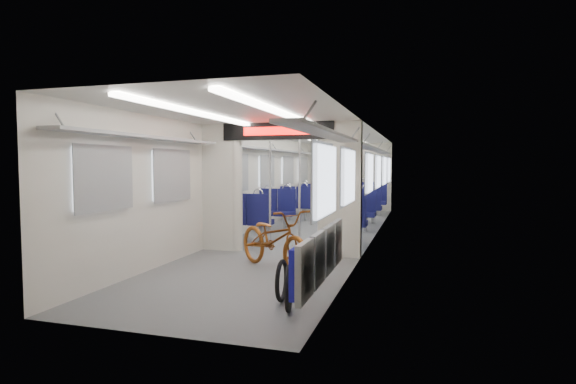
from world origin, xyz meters
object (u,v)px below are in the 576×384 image
object	(u,v)px
flip_bench	(321,254)
seat_bay_near_left	(264,211)
bike_hoop_a	(289,291)
bike_hoop_c	(307,268)
seat_bay_far_left	(304,199)
stanchion_near_left	(270,187)
bike_hoop_b	(282,283)
stanchion_far_right	(331,181)
stanchion_far_left	(312,181)
seat_bay_near_right	(350,211)
stanchion_near_right	(299,187)
bicycle	(274,239)
seat_bay_far_right	(368,199)

from	to	relation	value
flip_bench	seat_bay_near_left	size ratio (longest dim) A/B	1.03
bike_hoop_a	bike_hoop_c	size ratio (longest dim) A/B	1.05
seat_bay_near_left	seat_bay_far_left	bearing A→B (deg)	90.00
flip_bench	stanchion_near_left	distance (m)	3.60
bike_hoop_b	stanchion_far_right	size ratio (longest dim) A/B	0.21
bike_hoop_c	seat_bay_near_left	distance (m)	4.22
flip_bench	bike_hoop_a	world-z (taller)	flip_bench
bike_hoop_b	stanchion_far_left	world-z (taller)	stanchion_far_left
flip_bench	bike_hoop_a	xyz separation A→B (m)	(-0.28, -0.30, -0.35)
bike_hoop_a	seat_bay_far_left	distance (m)	8.69
seat_bay_near_right	seat_bay_far_left	world-z (taller)	seat_bay_near_right
seat_bay_near_right	stanchion_far_left	world-z (taller)	stanchion_far_left
stanchion_near_right	bicycle	bearing A→B (deg)	-87.43
stanchion_near_left	bike_hoop_a	bearing A→B (deg)	-68.15
bike_hoop_a	seat_bay_near_left	xyz separation A→B (m)	(-2.01, 4.85, 0.31)
seat_bay_far_left	stanchion_far_left	world-z (taller)	stanchion_far_left
seat_bay_far_left	stanchion_far_left	size ratio (longest dim) A/B	0.86
seat_bay_near_left	stanchion_near_left	size ratio (longest dim) A/B	0.90
bicycle	stanchion_far_right	size ratio (longest dim) A/B	0.77
stanchion_far_right	seat_bay_far_right	bearing A→B (deg)	70.98
bicycle	stanchion_near_left	xyz separation A→B (m)	(-0.63, 1.68, 0.69)
flip_bench	bike_hoop_a	size ratio (longest dim) A/B	4.19
seat_bay_near_left	bicycle	bearing A→B (deg)	-67.85
seat_bay_near_right	stanchion_near_left	bearing A→B (deg)	-124.84
seat_bay_near_right	stanchion_near_right	xyz separation A→B (m)	(-0.69, -1.72, 0.60)
bike_hoop_a	seat_bay_far_left	world-z (taller)	seat_bay_far_left
bike_hoop_c	stanchion_far_right	bearing A→B (deg)	97.77
stanchion_near_left	bike_hoop_b	bearing A→B (deg)	-68.95
bicycle	stanchion_far_left	world-z (taller)	stanchion_far_left
stanchion_near_left	seat_bay_far_right	bearing A→B (deg)	76.46
seat_bay_near_right	bicycle	bearing A→B (deg)	-100.01
seat_bay_far_right	stanchion_far_right	xyz separation A→B (m)	(-0.69, -2.00, 0.59)
seat_bay_near_right	stanchion_far_right	bearing A→B (deg)	116.66
bicycle	seat_bay_far_left	xyz separation A→B (m)	(-1.26, 6.70, 0.07)
seat_bay_near_left	seat_bay_far_left	world-z (taller)	seat_bay_near_left
stanchion_far_left	stanchion_near_left	bearing A→B (deg)	-89.70
bike_hoop_b	stanchion_near_left	size ratio (longest dim) A/B	0.21
bike_hoop_a	bicycle	bearing A→B (deg)	113.07
bike_hoop_b	seat_bay_near_left	distance (m)	4.90
bike_hoop_b	seat_bay_near_left	bearing A→B (deg)	111.98
bike_hoop_b	stanchion_near_right	size ratio (longest dim) A/B	0.21
stanchion_near_left	flip_bench	bearing A→B (deg)	-62.13
flip_bench	seat_bay_near_left	distance (m)	5.10
seat_bay_far_right	stanchion_far_right	bearing A→B (deg)	-109.02
stanchion_far_left	bike_hoop_b	bearing A→B (deg)	-79.53
seat_bay_near_right	stanchion_far_right	distance (m)	1.65
seat_bay_near_left	stanchion_far_right	bearing A→B (deg)	55.99
bicycle	stanchion_near_left	distance (m)	1.92
seat_bay_far_left	stanchion_far_right	xyz separation A→B (m)	(1.18, -1.86, 0.62)
bike_hoop_c	stanchion_far_right	xyz separation A→B (m)	(-0.75, 5.49, 0.93)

